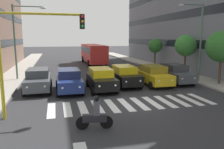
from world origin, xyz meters
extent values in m
plane|color=#2D2D30|center=(0.00, 0.00, 0.00)|extent=(180.00, 180.00, 0.00)
cube|color=black|center=(-14.84, -17.37, 3.39)|extent=(9.16, 28.31, 0.90)
cube|color=black|center=(-14.84, -17.37, 6.79)|extent=(9.16, 28.31, 0.90)
cube|color=silver|center=(-4.95, 0.00, 0.00)|extent=(0.45, 2.80, 0.01)
cube|color=silver|center=(-4.05, 0.00, 0.00)|extent=(0.45, 2.80, 0.01)
cube|color=silver|center=(-3.15, 0.00, 0.00)|extent=(0.45, 2.80, 0.01)
cube|color=silver|center=(-2.25, 0.00, 0.00)|extent=(0.45, 2.80, 0.01)
cube|color=silver|center=(-1.35, 0.00, 0.00)|extent=(0.45, 2.80, 0.01)
cube|color=silver|center=(-0.45, 0.00, 0.00)|extent=(0.45, 2.80, 0.01)
cube|color=silver|center=(0.45, 0.00, 0.00)|extent=(0.45, 2.80, 0.01)
cube|color=silver|center=(1.35, 0.00, 0.00)|extent=(0.45, 2.80, 0.01)
cube|color=silver|center=(2.25, 0.00, 0.00)|extent=(0.45, 2.80, 0.01)
cube|color=silver|center=(3.15, 0.00, 0.00)|extent=(0.45, 2.80, 0.01)
cube|color=silver|center=(4.05, 0.00, 0.00)|extent=(0.45, 2.80, 0.01)
cube|color=silver|center=(4.95, 0.00, 0.00)|extent=(0.45, 2.80, 0.01)
cube|color=#474C51|center=(-5.92, -5.25, 0.72)|extent=(1.80, 4.40, 0.80)
cube|color=#343639|center=(-5.92, -5.45, 1.42)|extent=(1.58, 2.46, 0.60)
cylinder|color=black|center=(-6.82, -3.80, 0.32)|extent=(0.22, 0.64, 0.64)
cylinder|color=black|center=(-5.02, -3.80, 0.32)|extent=(0.22, 0.64, 0.64)
cylinder|color=black|center=(-6.82, -6.70, 0.32)|extent=(0.22, 0.64, 0.64)
cylinder|color=black|center=(-5.02, -6.70, 0.32)|extent=(0.22, 0.64, 0.64)
sphere|color=white|center=(-6.50, -3.10, 0.80)|extent=(0.18, 0.18, 0.18)
sphere|color=white|center=(-5.34, -3.10, 0.80)|extent=(0.18, 0.18, 0.18)
cube|color=gold|center=(-3.65, -4.83, 0.72)|extent=(1.80, 4.40, 0.80)
cube|color=olive|center=(-3.65, -5.03, 1.42)|extent=(1.58, 2.46, 0.60)
cylinder|color=black|center=(-4.55, -3.38, 0.32)|extent=(0.22, 0.64, 0.64)
cylinder|color=black|center=(-2.75, -3.38, 0.32)|extent=(0.22, 0.64, 0.64)
cylinder|color=black|center=(-4.55, -6.29, 0.32)|extent=(0.22, 0.64, 0.64)
cylinder|color=black|center=(-2.75, -6.29, 0.32)|extent=(0.22, 0.64, 0.64)
sphere|color=white|center=(-4.23, -2.68, 0.80)|extent=(0.18, 0.18, 0.18)
sphere|color=white|center=(-3.07, -2.68, 0.80)|extent=(0.18, 0.18, 0.18)
cube|color=black|center=(-1.13, -5.24, 0.72)|extent=(1.80, 4.40, 0.80)
cube|color=yellow|center=(-1.13, -5.44, 1.42)|extent=(1.58, 2.46, 0.60)
cylinder|color=black|center=(-2.03, -3.79, 0.32)|extent=(0.22, 0.64, 0.64)
cylinder|color=black|center=(-0.23, -3.79, 0.32)|extent=(0.22, 0.64, 0.64)
cylinder|color=black|center=(-2.03, -6.69, 0.32)|extent=(0.22, 0.64, 0.64)
cylinder|color=black|center=(-0.23, -6.69, 0.32)|extent=(0.22, 0.64, 0.64)
sphere|color=white|center=(-1.71, -3.09, 0.80)|extent=(0.18, 0.18, 0.18)
sphere|color=white|center=(-0.55, -3.09, 0.80)|extent=(0.18, 0.18, 0.18)
cube|color=black|center=(1.16, -4.19, 0.72)|extent=(1.80, 4.40, 0.80)
cube|color=yellow|center=(1.16, -4.39, 1.42)|extent=(1.58, 2.46, 0.60)
cylinder|color=black|center=(0.26, -2.74, 0.32)|extent=(0.22, 0.64, 0.64)
cylinder|color=black|center=(2.06, -2.74, 0.32)|extent=(0.22, 0.64, 0.64)
cylinder|color=black|center=(0.26, -5.64, 0.32)|extent=(0.22, 0.64, 0.64)
cylinder|color=black|center=(2.06, -5.64, 0.32)|extent=(0.22, 0.64, 0.64)
sphere|color=white|center=(0.58, -2.04, 0.80)|extent=(0.18, 0.18, 0.18)
sphere|color=white|center=(1.73, -2.04, 0.80)|extent=(0.18, 0.18, 0.18)
cube|color=navy|center=(3.65, -4.29, 0.72)|extent=(1.80, 4.40, 0.80)
cube|color=#1D2547|center=(3.65, -4.49, 1.42)|extent=(1.58, 2.46, 0.60)
cylinder|color=black|center=(2.75, -2.83, 0.32)|extent=(0.22, 0.64, 0.64)
cylinder|color=black|center=(4.55, -2.83, 0.32)|extent=(0.22, 0.64, 0.64)
cylinder|color=black|center=(2.75, -5.74, 0.32)|extent=(0.22, 0.64, 0.64)
cylinder|color=black|center=(4.55, -5.74, 0.32)|extent=(0.22, 0.64, 0.64)
sphere|color=white|center=(3.07, -2.14, 0.80)|extent=(0.18, 0.18, 0.18)
sphere|color=white|center=(4.22, -2.14, 0.80)|extent=(0.18, 0.18, 0.18)
cube|color=#474C51|center=(5.97, -5.07, 0.72)|extent=(1.80, 4.40, 0.80)
cube|color=#343639|center=(5.97, -5.27, 1.42)|extent=(1.58, 2.46, 0.60)
cylinder|color=black|center=(5.07, -3.62, 0.32)|extent=(0.22, 0.64, 0.64)
cylinder|color=black|center=(6.87, -3.62, 0.32)|extent=(0.22, 0.64, 0.64)
cylinder|color=black|center=(5.07, -6.52, 0.32)|extent=(0.22, 0.64, 0.64)
cylinder|color=black|center=(6.87, -6.52, 0.32)|extent=(0.22, 0.64, 0.64)
sphere|color=white|center=(5.39, -2.92, 0.80)|extent=(0.18, 0.18, 0.18)
sphere|color=white|center=(6.55, -2.92, 0.80)|extent=(0.18, 0.18, 0.18)
cube|color=red|center=(-1.13, -21.60, 1.75)|extent=(2.50, 10.50, 2.50)
cube|color=black|center=(-1.13, -21.60, 2.30)|extent=(2.52, 9.87, 0.80)
cylinder|color=black|center=(-2.38, -17.92, 0.50)|extent=(0.28, 1.00, 1.00)
cylinder|color=black|center=(0.12, -17.92, 0.50)|extent=(0.28, 1.00, 1.00)
cylinder|color=black|center=(-2.38, -24.75, 0.50)|extent=(0.28, 1.00, 1.00)
cylinder|color=black|center=(0.12, -24.75, 0.50)|extent=(0.28, 1.00, 1.00)
cylinder|color=black|center=(3.54, 3.15, 0.30)|extent=(0.61, 0.19, 0.60)
cylinder|color=black|center=(2.45, 3.31, 0.30)|extent=(0.61, 0.19, 0.60)
cube|color=#232328|center=(2.99, 3.23, 0.52)|extent=(1.12, 0.40, 0.36)
cube|color=#4C4C51|center=(2.89, 3.24, 1.00)|extent=(0.33, 0.40, 0.64)
sphere|color=black|center=(2.89, 3.24, 1.44)|extent=(0.26, 0.26, 0.26)
cylinder|color=#AD991E|center=(7.26, 0.82, 2.75)|extent=(0.18, 0.18, 5.50)
cylinder|color=#AD991E|center=(5.21, 0.82, 5.30)|extent=(4.09, 0.12, 0.12)
cube|color=black|center=(3.17, 0.82, 4.95)|extent=(0.24, 0.28, 0.76)
sphere|color=red|center=(3.17, 0.97, 5.19)|extent=(0.14, 0.14, 0.14)
sphere|color=orange|center=(3.17, 0.97, 4.95)|extent=(0.14, 0.14, 0.14)
sphere|color=green|center=(3.17, 0.97, 4.71)|extent=(0.14, 0.14, 0.14)
cylinder|color=#4C6B56|center=(-8.26, -5.03, 3.63)|extent=(0.16, 0.16, 6.95)
cylinder|color=#4C6B56|center=(-7.20, -5.03, 6.95)|extent=(2.12, 0.10, 0.10)
ellipsoid|color=#B7BCC1|center=(-6.14, -5.03, 6.85)|extent=(0.56, 0.28, 0.20)
cylinder|color=#4C6B56|center=(8.26, -10.07, 3.64)|extent=(0.16, 0.16, 6.99)
cylinder|color=#4C6B56|center=(6.91, -10.07, 6.99)|extent=(2.70, 0.10, 0.10)
ellipsoid|color=#B7BCC1|center=(5.56, -10.07, 6.89)|extent=(0.56, 0.28, 0.20)
cylinder|color=#513823|center=(-9.10, -3.32, 1.36)|extent=(0.20, 0.20, 2.42)
sphere|color=#2D6B28|center=(-9.10, -3.32, 3.37)|extent=(2.66, 2.66, 2.66)
cylinder|color=#513823|center=(-8.93, -8.48, 1.37)|extent=(0.20, 0.20, 2.44)
sphere|color=#387F33|center=(-8.93, -8.48, 3.27)|extent=(2.27, 2.27, 2.27)
cylinder|color=#513823|center=(-8.95, -16.01, 1.27)|extent=(0.20, 0.20, 2.24)
sphere|color=#2D6B28|center=(-8.95, -16.01, 2.97)|extent=(1.94, 1.94, 1.94)
camera|label=1|loc=(4.60, 12.79, 4.15)|focal=35.77mm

